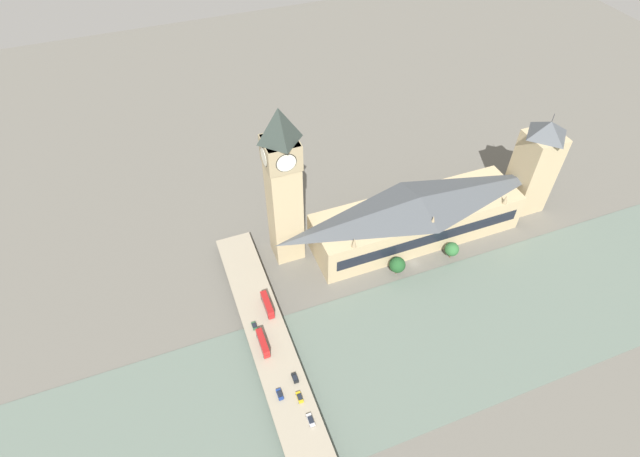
{
  "coord_description": "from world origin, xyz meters",
  "views": [
    {
      "loc": [
        -122.72,
        93.33,
        174.59
      ],
      "look_at": [
        20.86,
        38.47,
        17.24
      ],
      "focal_mm": 28.0,
      "sensor_mm": 36.0,
      "label": 1
    }
  ],
  "objects_px": {
    "victoria_tower": "(534,166)",
    "car_northbound_tail": "(280,394)",
    "clock_tower": "(283,183)",
    "double_decker_bus_lead": "(267,304)",
    "car_southbound_extra": "(254,326)",
    "car_southbound_lead": "(300,397)",
    "double_decker_bus_mid": "(263,343)",
    "car_southbound_mid": "(311,420)",
    "car_northbound_lead": "(295,378)",
    "road_bridge": "(286,387)",
    "parliament_hall": "(417,217)"
  },
  "relations": [
    {
      "from": "car_southbound_lead",
      "to": "car_southbound_mid",
      "type": "bearing_deg",
      "value": -174.86
    },
    {
      "from": "double_decker_bus_mid",
      "to": "car_northbound_lead",
      "type": "relative_size",
      "value": 2.79
    },
    {
      "from": "victoria_tower",
      "to": "car_northbound_tail",
      "type": "bearing_deg",
      "value": 111.18
    },
    {
      "from": "double_decker_bus_mid",
      "to": "car_northbound_tail",
      "type": "xyz_separation_m",
      "value": [
        -21.33,
        0.09,
        -1.82
      ]
    },
    {
      "from": "car_southbound_lead",
      "to": "car_southbound_mid",
      "type": "distance_m",
      "value": 9.19
    },
    {
      "from": "car_southbound_lead",
      "to": "car_northbound_lead",
      "type": "bearing_deg",
      "value": -6.56
    },
    {
      "from": "clock_tower",
      "to": "car_northbound_tail",
      "type": "height_order",
      "value": "clock_tower"
    },
    {
      "from": "victoria_tower",
      "to": "double_decker_bus_mid",
      "type": "height_order",
      "value": "victoria_tower"
    },
    {
      "from": "victoria_tower",
      "to": "car_northbound_tail",
      "type": "xyz_separation_m",
      "value": [
        -56.99,
        147.05,
        -19.51
      ]
    },
    {
      "from": "clock_tower",
      "to": "car_southbound_mid",
      "type": "relative_size",
      "value": 16.38
    },
    {
      "from": "double_decker_bus_mid",
      "to": "car_southbound_lead",
      "type": "distance_m",
      "value": 25.72
    },
    {
      "from": "parliament_hall",
      "to": "car_southbound_extra",
      "type": "distance_m",
      "value": 90.19
    },
    {
      "from": "parliament_hall",
      "to": "car_southbound_lead",
      "type": "relative_size",
      "value": 23.04
    },
    {
      "from": "road_bridge",
      "to": "car_southbound_mid",
      "type": "xyz_separation_m",
      "value": [
        -15.53,
        -3.99,
        1.6
      ]
    },
    {
      "from": "car_northbound_tail",
      "to": "car_southbound_lead",
      "type": "relative_size",
      "value": 1.01
    },
    {
      "from": "victoria_tower",
      "to": "car_northbound_tail",
      "type": "relative_size",
      "value": 12.47
    },
    {
      "from": "car_northbound_lead",
      "to": "clock_tower",
      "type": "bearing_deg",
      "value": -15.82
    },
    {
      "from": "car_northbound_tail",
      "to": "victoria_tower",
      "type": "bearing_deg",
      "value": -68.82
    },
    {
      "from": "double_decker_bus_mid",
      "to": "car_southbound_lead",
      "type": "xyz_separation_m",
      "value": [
        -24.9,
        -6.18,
        -1.85
      ]
    },
    {
      "from": "double_decker_bus_mid",
      "to": "road_bridge",
      "type": "bearing_deg",
      "value": -170.74
    },
    {
      "from": "double_decker_bus_mid",
      "to": "car_northbound_tail",
      "type": "height_order",
      "value": "double_decker_bus_mid"
    },
    {
      "from": "double_decker_bus_lead",
      "to": "car_southbound_mid",
      "type": "relative_size",
      "value": 2.51
    },
    {
      "from": "double_decker_bus_lead",
      "to": "car_southbound_lead",
      "type": "height_order",
      "value": "double_decker_bus_lead"
    },
    {
      "from": "double_decker_bus_mid",
      "to": "car_southbound_mid",
      "type": "bearing_deg",
      "value": -168.37
    },
    {
      "from": "clock_tower",
      "to": "car_southbound_extra",
      "type": "distance_m",
      "value": 58.53
    },
    {
      "from": "car_southbound_lead",
      "to": "car_southbound_extra",
      "type": "distance_m",
      "value": 35.46
    },
    {
      "from": "road_bridge",
      "to": "car_southbound_mid",
      "type": "bearing_deg",
      "value": -165.6
    },
    {
      "from": "car_southbound_lead",
      "to": "road_bridge",
      "type": "bearing_deg",
      "value": 26.39
    },
    {
      "from": "parliament_hall",
      "to": "clock_tower",
      "type": "distance_m",
      "value": 67.9
    },
    {
      "from": "victoria_tower",
      "to": "car_northbound_lead",
      "type": "height_order",
      "value": "victoria_tower"
    },
    {
      "from": "car_northbound_tail",
      "to": "car_southbound_mid",
      "type": "relative_size",
      "value": 0.92
    },
    {
      "from": "clock_tower",
      "to": "double_decker_bus_lead",
      "type": "height_order",
      "value": "clock_tower"
    },
    {
      "from": "car_southbound_lead",
      "to": "car_northbound_tail",
      "type": "bearing_deg",
      "value": 60.42
    },
    {
      "from": "parliament_hall",
      "to": "car_southbound_lead",
      "type": "bearing_deg",
      "value": 127.37
    },
    {
      "from": "car_southbound_extra",
      "to": "victoria_tower",
      "type": "bearing_deg",
      "value": -80.1
    },
    {
      "from": "parliament_hall",
      "to": "car_northbound_tail",
      "type": "xyz_separation_m",
      "value": [
        -56.93,
        85.49,
        -6.82
      ]
    },
    {
      "from": "clock_tower",
      "to": "car_southbound_lead",
      "type": "xyz_separation_m",
      "value": [
        -72.39,
        19.23,
        -36.36
      ]
    },
    {
      "from": "double_decker_bus_lead",
      "to": "car_northbound_tail",
      "type": "bearing_deg",
      "value": 169.76
    },
    {
      "from": "double_decker_bus_lead",
      "to": "double_decker_bus_mid",
      "type": "distance_m",
      "value": 17.84
    },
    {
      "from": "car_northbound_tail",
      "to": "car_southbound_mid",
      "type": "xyz_separation_m",
      "value": [
        -12.72,
        -7.1,
        -0.03
      ]
    },
    {
      "from": "car_northbound_lead",
      "to": "car_southbound_extra",
      "type": "bearing_deg",
      "value": 16.13
    },
    {
      "from": "clock_tower",
      "to": "double_decker_bus_lead",
      "type": "distance_m",
      "value": 49.92
    },
    {
      "from": "parliament_hall",
      "to": "victoria_tower",
      "type": "distance_m",
      "value": 62.86
    },
    {
      "from": "car_northbound_tail",
      "to": "car_southbound_lead",
      "type": "bearing_deg",
      "value": -119.58
    },
    {
      "from": "double_decker_bus_mid",
      "to": "double_decker_bus_lead",
      "type": "bearing_deg",
      "value": -22.21
    },
    {
      "from": "parliament_hall",
      "to": "double_decker_bus_lead",
      "type": "relative_size",
      "value": 8.37
    },
    {
      "from": "road_bridge",
      "to": "car_southbound_mid",
      "type": "height_order",
      "value": "car_southbound_mid"
    },
    {
      "from": "car_northbound_lead",
      "to": "car_southbound_extra",
      "type": "relative_size",
      "value": 1.07
    },
    {
      "from": "road_bridge",
      "to": "car_northbound_tail",
      "type": "distance_m",
      "value": 4.5
    },
    {
      "from": "car_southbound_extra",
      "to": "car_northbound_lead",
      "type": "bearing_deg",
      "value": -163.87
    }
  ]
}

